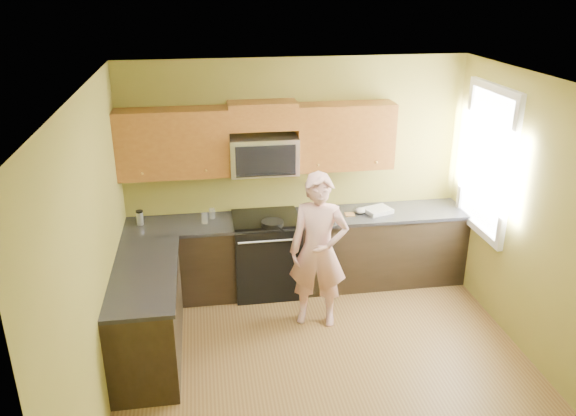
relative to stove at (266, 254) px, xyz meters
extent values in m
plane|color=brown|center=(0.40, -1.68, -0.47)|extent=(4.00, 4.00, 0.00)
plane|color=white|center=(0.40, -1.68, 2.23)|extent=(4.00, 4.00, 0.00)
plane|color=olive|center=(0.40, 0.32, 0.88)|extent=(4.00, 0.00, 4.00)
plane|color=olive|center=(0.40, -3.67, 0.88)|extent=(4.00, 0.00, 4.00)
plane|color=olive|center=(-1.60, -1.68, 0.88)|extent=(0.00, 4.00, 4.00)
plane|color=olive|center=(2.40, -1.68, 0.88)|extent=(0.00, 4.00, 4.00)
cube|color=black|center=(0.40, 0.02, -0.03)|extent=(4.00, 0.60, 0.88)
cube|color=black|center=(-1.30, -1.08, -0.03)|extent=(0.60, 1.60, 0.88)
cube|color=black|center=(0.40, 0.01, 0.43)|extent=(4.00, 0.62, 0.04)
cube|color=black|center=(-1.29, -1.08, 0.43)|extent=(0.62, 1.60, 0.04)
cube|color=brown|center=(0.00, 0.16, 1.62)|extent=(0.76, 0.33, 0.30)
imported|color=#E67773|center=(0.46, -0.76, 0.37)|extent=(0.71, 0.57, 1.70)
cube|color=#B27F47|center=(0.99, -0.03, 0.45)|extent=(0.12, 0.12, 0.01)
ellipsoid|color=silver|center=(0.58, -0.05, 0.48)|extent=(0.13, 0.14, 0.06)
ellipsoid|color=silver|center=(1.12, 0.01, 0.48)|extent=(0.14, 0.15, 0.07)
cube|color=white|center=(1.34, 0.01, 0.47)|extent=(0.36, 0.32, 0.05)
cylinder|color=silver|center=(-0.61, 0.13, 0.51)|extent=(0.09, 0.09, 0.12)
cylinder|color=silver|center=(-0.70, 0.01, 0.51)|extent=(0.09, 0.09, 0.12)
camera|label=1|loc=(-0.68, -5.98, 3.03)|focal=35.48mm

